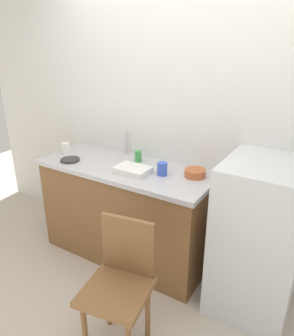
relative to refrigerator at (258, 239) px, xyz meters
name	(u,v)px	position (x,y,z in m)	size (l,w,h in m)	color
ground_plane	(118,313)	(-0.80, -0.63, -0.58)	(8.00, 8.00, 0.00)	#BCB2A3
back_wall	(184,112)	(-0.80, 0.37, 0.76)	(4.80, 0.10, 2.69)	silver
cabinet_base	(127,213)	(-1.17, 0.02, -0.15)	(1.53, 0.60, 0.86)	brown
countertop	(126,168)	(-1.17, 0.02, 0.30)	(1.57, 0.64, 0.04)	#B7B7BC
faucet	(126,143)	(-1.34, 0.27, 0.43)	(0.02, 0.02, 0.22)	#B7B7BC
refrigerator	(258,239)	(0.00, 0.00, 0.00)	(0.56, 0.63, 1.17)	silver
chair	(120,281)	(-0.64, -0.80, -0.08)	(0.46, 0.46, 0.89)	brown
dish_tray	(133,170)	(-1.03, -0.08, 0.34)	(0.28, 0.20, 0.05)	white
terracotta_bowl	(195,173)	(-0.57, 0.12, 0.35)	(0.17, 0.17, 0.06)	#B25B33
hotplate	(70,160)	(-1.67, -0.15, 0.33)	(0.17, 0.17, 0.02)	#2D2D2D
cup_green	(138,156)	(-1.14, 0.16, 0.37)	(0.06, 0.06, 0.10)	green
cup_blue	(162,169)	(-0.80, 0.01, 0.37)	(0.08, 0.08, 0.11)	blue
cup_white	(66,148)	(-1.85, -0.02, 0.37)	(0.08, 0.08, 0.11)	white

